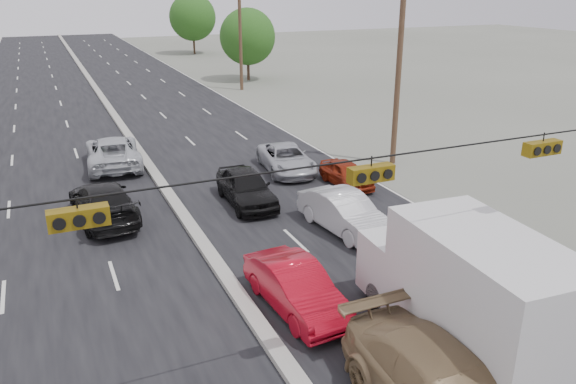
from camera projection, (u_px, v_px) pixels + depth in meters
name	position (u px, v px, depth m)	size (l,w,h in m)	color
road_surface	(121.00, 126.00, 39.19)	(20.00, 160.00, 0.02)	black
center_median	(120.00, 124.00, 39.16)	(0.50, 160.00, 0.20)	gray
utility_pole_right_b	(399.00, 69.00, 29.29)	(1.60, 0.30, 10.00)	#422D1E
utility_pole_right_c	(240.00, 33.00, 50.72)	(1.60, 0.30, 10.00)	#422D1E
traffic_signals	(367.00, 172.00, 12.09)	(25.00, 0.30, 0.54)	black
tree_right_mid	(248.00, 37.00, 56.22)	(5.60, 5.60, 7.14)	#382619
tree_right_far	(193.00, 17.00, 77.82)	(6.40, 6.40, 8.16)	#382619
box_truck	(465.00, 291.00, 14.47)	(2.96, 7.36, 3.67)	black
red_sedan	(296.00, 288.00, 16.86)	(1.55, 4.44, 1.46)	#AB0A1B
black_suv	(555.00, 300.00, 15.91)	(2.96, 6.42, 1.79)	black
queue_car_a	(246.00, 187.00, 25.01)	(1.86, 4.63, 1.58)	black
queue_car_b	(345.00, 213.00, 22.23)	(1.64, 4.70, 1.55)	#BABABC
queue_car_c	(286.00, 159.00, 29.40)	(2.26, 4.90, 1.36)	#ABADB3
queue_car_e	(346.00, 174.00, 27.30)	(1.45, 3.60, 1.23)	maroon
oncoming_near	(103.00, 202.00, 23.33)	(2.20, 5.42, 1.57)	black
oncoming_far	(113.00, 152.00, 30.20)	(2.70, 5.85, 1.63)	#B6BABF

